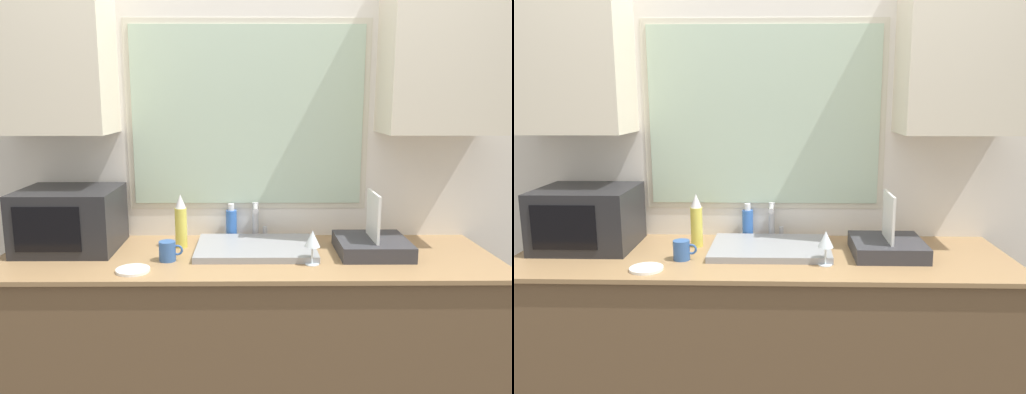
% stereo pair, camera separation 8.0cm
% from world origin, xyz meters
% --- Properties ---
extents(countertop, '(2.29, 0.69, 0.93)m').
position_xyz_m(countertop, '(0.00, 0.33, 0.47)').
color(countertop, brown).
rests_on(countertop, ground_plane).
extents(wall_back, '(6.00, 0.38, 2.60)m').
position_xyz_m(wall_back, '(0.00, 0.65, 1.43)').
color(wall_back, silver).
rests_on(wall_back, ground_plane).
extents(sink_basin, '(0.56, 0.40, 0.03)m').
position_xyz_m(sink_basin, '(0.04, 0.39, 0.95)').
color(sink_basin, gray).
rests_on(sink_basin, countertop).
extents(faucet, '(0.08, 0.14, 0.19)m').
position_xyz_m(faucet, '(0.04, 0.60, 1.04)').
color(faucet, '#B7B7BC').
rests_on(faucet, countertop).
extents(microwave, '(0.45, 0.40, 0.29)m').
position_xyz_m(microwave, '(-0.85, 0.44, 1.08)').
color(microwave, '#232326').
rests_on(microwave, countertop).
extents(dish_rack, '(0.33, 0.33, 0.29)m').
position_xyz_m(dish_rack, '(0.58, 0.35, 0.98)').
color(dish_rack, '#333338').
rests_on(dish_rack, countertop).
extents(spray_bottle, '(0.06, 0.06, 0.26)m').
position_xyz_m(spray_bottle, '(-0.32, 0.46, 1.06)').
color(spray_bottle, '#D8CC4C').
rests_on(spray_bottle, countertop).
extents(soap_bottle, '(0.06, 0.06, 0.18)m').
position_xyz_m(soap_bottle, '(-0.09, 0.62, 1.01)').
color(soap_bottle, blue).
rests_on(soap_bottle, countertop).
extents(mug_near_sink, '(0.11, 0.07, 0.09)m').
position_xyz_m(mug_near_sink, '(-0.35, 0.25, 0.98)').
color(mug_near_sink, '#335999').
rests_on(mug_near_sink, countertop).
extents(wine_glass, '(0.07, 0.07, 0.15)m').
position_xyz_m(wine_glass, '(0.28, 0.19, 1.05)').
color(wine_glass, silver).
rests_on(wine_glass, countertop).
extents(small_plate, '(0.14, 0.14, 0.01)m').
position_xyz_m(small_plate, '(-0.48, 0.11, 0.94)').
color(small_plate, white).
rests_on(small_plate, countertop).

